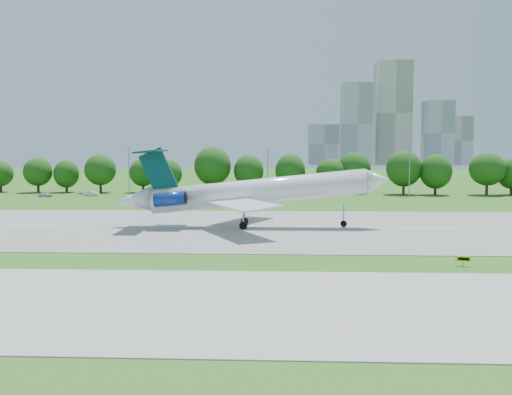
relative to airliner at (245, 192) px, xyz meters
name	(u,v)px	position (x,y,z in m)	size (l,w,h in m)	color
ground	(110,258)	(-12.98, -24.95, -5.40)	(600.00, 600.00, 0.00)	#28671B
runway	(159,227)	(-12.98, 0.05, -5.36)	(400.00, 45.00, 0.08)	gray
taxiway	(39,301)	(-12.98, -42.95, -5.36)	(400.00, 23.00, 0.08)	#ADADA8
tree_line	(213,170)	(-12.98, 67.05, 0.79)	(288.40, 8.40, 10.40)	#382314
light_poles	(198,171)	(-15.48, 57.05, 0.94)	(175.90, 0.25, 12.19)	gray
skyline	(387,126)	(87.18, 365.66, 25.07)	(127.00, 52.00, 80.00)	#B2B2B7
airliner	(245,192)	(0.00, 0.00, 0.00)	(41.06, 29.82, 12.06)	white
taxi_sign_right	(463,259)	(23.73, -27.81, -4.65)	(1.42, 0.60, 1.01)	gray
service_vehicle_a	(91,193)	(-42.86, 57.05, -4.73)	(1.42, 4.06, 1.34)	silver
service_vehicle_b	(45,195)	(-53.39, 53.83, -4.82)	(1.35, 3.37, 1.15)	silver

